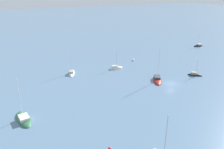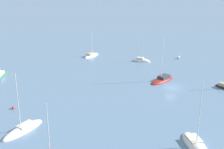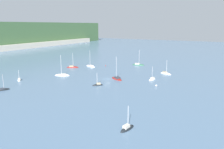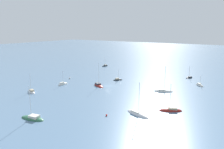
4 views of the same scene
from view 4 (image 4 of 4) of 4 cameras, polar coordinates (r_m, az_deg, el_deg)
ground_plane at (r=103.67m, az=-0.94°, el=-3.01°), size 600.00×600.00×0.00m
sailboat_0 at (r=104.09m, az=-3.55°, el=-2.89°), size 6.72×8.75×12.01m
sailboat_1 at (r=99.97m, az=-20.29°, el=-4.30°), size 4.17×7.21×8.61m
sailboat_2 at (r=111.93m, az=21.89°, el=-2.72°), size 4.40×4.89×6.06m
sailboat_3 at (r=75.99m, az=15.11°, el=-9.11°), size 5.90×7.80×10.28m
sailboat_4 at (r=97.36m, az=13.25°, el=-4.30°), size 5.78×8.53×12.07m
sailboat_5 at (r=127.07m, az=19.53°, el=-0.84°), size 5.32×3.75×7.43m
sailboat_6 at (r=71.13m, az=6.67°, el=-10.27°), size 5.12×9.26×11.66m
sailboat_7 at (r=71.60m, az=-20.00°, el=-10.77°), size 4.32×8.66×11.14m
sailboat_8 at (r=114.81m, az=1.51°, el=-1.45°), size 4.62×4.42×6.54m
sailboat_9 at (r=156.89m, az=-1.83°, el=2.24°), size 5.59×2.59×7.23m
sailboat_10 at (r=108.78m, az=-12.75°, el=-2.54°), size 5.72×2.71×7.70m
mooring_buoy_0 at (r=69.50m, az=-1.45°, el=-10.56°), size 0.57×0.57×0.57m
mooring_buoy_1 at (r=120.07m, az=-10.96°, el=-0.91°), size 0.87×0.87×0.87m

